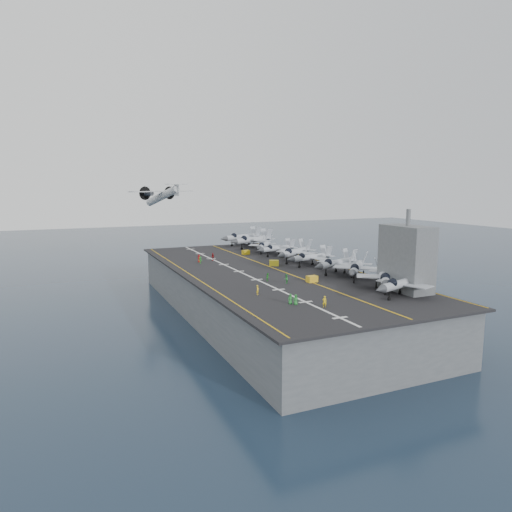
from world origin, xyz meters
name	(u,v)px	position (x,y,z in m)	size (l,w,h in m)	color
ground	(263,313)	(0.00, 0.00, 0.00)	(500.00, 500.00, 0.00)	#142135
hull	(263,292)	(0.00, 0.00, 5.00)	(36.00, 90.00, 10.00)	#56595E
flight_deck	(263,270)	(0.00, 0.00, 10.20)	(38.00, 92.00, 0.40)	black
foul_line	(275,268)	(3.00, 0.00, 10.42)	(0.35, 90.00, 0.02)	gold
landing_centerline	(239,271)	(-6.00, 0.00, 10.42)	(0.50, 90.00, 0.02)	silver
deck_edge_port	(192,275)	(-17.00, 0.00, 10.42)	(0.25, 90.00, 0.02)	gold
deck_edge_stbd	(331,264)	(18.50, 0.00, 10.42)	(0.25, 90.00, 0.02)	gold
island_superstructure	(407,250)	(15.00, -30.00, 17.90)	(5.00, 10.00, 15.00)	#56595E
fighter_jet_0	(402,283)	(11.27, -33.37, 12.86)	(16.47, 13.49, 4.93)	gray
fighter_jet_1	(384,276)	(11.83, -27.90, 12.98)	(16.71, 17.83, 5.15)	#989EA6
fighter_jet_2	(357,267)	(13.10, -17.85, 12.94)	(17.14, 17.31, 5.08)	gray
fighter_jet_3	(337,262)	(12.86, -10.83, 12.87)	(16.69, 14.04, 4.93)	gray
fighter_jet_4	(311,257)	(12.54, -0.49, 12.71)	(14.76, 11.22, 4.63)	#989FA8
fighter_jet_5	(295,252)	(11.93, 6.44, 13.06)	(18.39, 16.80, 5.31)	gray
fighter_jet_6	(278,248)	(12.45, 17.33, 12.62)	(14.46, 11.35, 4.44)	#9298A2
fighter_jet_7	(264,245)	(11.34, 23.93, 12.72)	(15.26, 15.98, 4.63)	gray
fighter_jet_8	(253,239)	(12.38, 34.50, 13.22)	(18.85, 15.49, 5.63)	#9FA7AF
tow_cart_a	(312,279)	(3.18, -16.59, 11.04)	(2.24, 1.57, 1.27)	gold
tow_cart_b	(274,263)	(4.58, 3.57, 11.07)	(2.65, 2.27, 1.35)	gold
tow_cart_c	(246,252)	(5.34, 23.19, 11.01)	(2.33, 1.85, 1.22)	gold
crew_0	(296,300)	(-8.33, -30.85, 11.25)	(1.12, 0.84, 1.70)	#268C33
crew_1	(258,290)	(-11.16, -22.01, 11.26)	(1.23, 1.22, 1.73)	yellow
crew_2	(268,277)	(-4.44, -12.02, 11.21)	(1.04, 1.16, 1.61)	#1F8D23
crew_3	(200,260)	(-10.80, 13.84, 11.27)	(1.23, 1.23, 1.74)	#1B8721
crew_4	(213,257)	(-6.53, 16.90, 11.38)	(0.99, 1.30, 1.96)	#A11416
crew_5	(199,258)	(-10.54, 15.89, 11.36)	(1.13, 1.35, 1.92)	#B21919
crew_6	(324,302)	(-4.91, -34.06, 11.33)	(1.30, 1.09, 1.86)	yellow
crew_7	(286,279)	(-2.15, -15.61, 11.33)	(1.27, 1.33, 1.86)	#268C33
transport_plane	(163,196)	(-11.10, 53.34, 26.35)	(28.52, 24.88, 5.64)	silver
fighter_jet_9	(242,236)	(12.38, 43.00, 13.22)	(18.85, 15.49, 5.63)	#9FA7AF
crew_8	(290,299)	(-8.89, -30.05, 11.25)	(1.12, 0.84, 1.70)	#268C33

